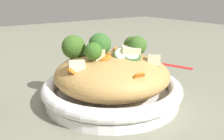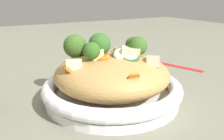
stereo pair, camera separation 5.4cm
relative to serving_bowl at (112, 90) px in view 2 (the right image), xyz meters
name	(u,v)px [view 2 (the right image)]	position (x,y,z in m)	size (l,w,h in m)	color
ground_plane	(112,100)	(0.00, 0.00, -0.02)	(3.00, 3.00, 0.00)	slate
serving_bowl	(112,90)	(0.00, 0.00, 0.00)	(0.31, 0.31, 0.05)	white
noodle_heap	(112,74)	(0.00, 0.00, 0.04)	(0.25, 0.25, 0.09)	tan
broccoli_florets	(101,47)	(0.02, 0.02, 0.10)	(0.15, 0.17, 0.07)	#96AD71
carrot_coins	(111,59)	(-0.01, 0.01, 0.08)	(0.16, 0.19, 0.04)	orange
zucchini_slices	(110,54)	(0.01, 0.00, 0.08)	(0.17, 0.10, 0.04)	beige
chicken_chunks	(115,57)	(-0.02, 0.01, 0.08)	(0.10, 0.19, 0.04)	beige
chopsticks_pair	(173,65)	(0.14, -0.31, -0.02)	(0.20, 0.08, 0.01)	red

